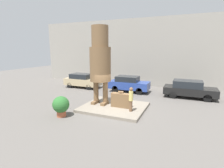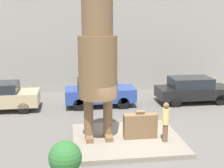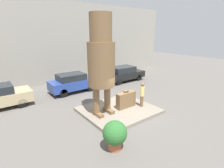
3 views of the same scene
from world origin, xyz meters
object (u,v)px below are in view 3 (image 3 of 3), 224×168
(giant_suitcase, at_px, (126,100))
(tourist, at_px, (142,94))
(statue_figure, at_px, (101,58))
(planter_pot, at_px, (115,134))
(parked_car_blue, at_px, (73,82))
(parked_car_black, at_px, (124,73))

(giant_suitcase, relative_size, tourist, 0.85)
(statue_figure, height_order, planter_pot, statue_figure)
(giant_suitcase, xyz_separation_m, tourist, (0.92, -0.53, 0.38))
(statue_figure, relative_size, parked_car_blue, 1.44)
(statue_figure, relative_size, planter_pot, 4.30)
(parked_car_black, height_order, planter_pot, parked_car_black)
(parked_car_blue, distance_m, planter_pot, 8.43)
(giant_suitcase, distance_m, tourist, 1.13)
(parked_car_blue, distance_m, parked_car_black, 5.67)
(parked_car_black, bearing_deg, parked_car_blue, 179.71)
(tourist, relative_size, planter_pot, 1.23)
(statue_figure, distance_m, parked_car_blue, 5.92)
(tourist, bearing_deg, giant_suitcase, 149.87)
(parked_car_blue, height_order, planter_pot, parked_car_blue)
(parked_car_blue, xyz_separation_m, parked_car_black, (5.67, -0.03, -0.03))
(giant_suitcase, relative_size, parked_car_black, 0.32)
(giant_suitcase, relative_size, planter_pot, 1.04)
(parked_car_black, bearing_deg, planter_pot, -132.82)
(planter_pot, bearing_deg, parked_car_black, 47.18)
(tourist, distance_m, parked_car_blue, 6.36)
(giant_suitcase, bearing_deg, parked_car_blue, 102.11)
(giant_suitcase, bearing_deg, statue_figure, 172.31)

